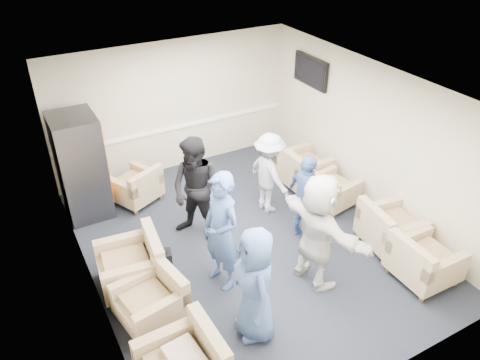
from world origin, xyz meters
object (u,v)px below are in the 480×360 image
armchair_left_far (135,266)px  person_back_left (197,191)px  person_mid_right (306,199)px  armchair_left_mid (154,301)px  armchair_corner (137,187)px  person_mid_left (222,232)px  armchair_right_near (422,262)px  armchair_right_far (300,169)px  armchair_right_midnear (388,229)px  armchair_right_midfar (331,191)px  person_back_right (269,173)px  vending_machine (81,166)px  person_front_right (318,231)px  person_front_left (255,285)px

armchair_left_far → person_back_left: bearing=120.9°
armchair_left_far → person_mid_right: (2.84, -0.30, 0.43)m
armchair_left_mid → armchair_corner: 2.97m
person_mid_left → person_mid_right: bearing=88.0°
armchair_right_near → person_mid_left: 3.04m
armchair_right_near → armchair_right_far: bearing=1.3°
armchair_right_midnear → person_mid_left: person_mid_left is taller
person_mid_right → armchair_right_midfar: bearing=-57.6°
armchair_right_midnear → armchair_right_midfar: 1.39m
armchair_right_midnear → person_back_right: person_back_right is taller
armchair_corner → person_back_right: (2.04, -1.39, 0.45)m
armchair_left_far → vending_machine: vending_machine is taller
armchair_corner → armchair_left_mid: bearing=50.7°
armchair_left_far → person_front_right: bearing=69.7°
person_back_right → person_mid_right: bearing=178.3°
person_front_left → person_front_right: 1.35m
armchair_corner → person_front_left: size_ratio=0.62×
armchair_right_far → person_back_right: (-1.00, -0.42, 0.42)m
armchair_left_mid → armchair_left_far: (-0.02, 0.78, 0.03)m
armchair_right_midfar → person_front_left: bearing=114.5°
person_mid_left → person_mid_right: (1.68, 0.28, -0.16)m
armchair_left_far → armchair_right_midfar: size_ratio=1.12×
armchair_left_far → armchair_right_near: armchair_left_far is taller
person_mid_left → person_front_right: person_mid_left is taller
person_mid_right → armchair_left_mid: bearing=103.7°
armchair_left_mid → person_back_left: size_ratio=0.51×
person_front_left → person_back_left: person_back_left is taller
person_mid_left → person_back_left: size_ratio=1.02×
armchair_right_midfar → person_front_left: size_ratio=0.53×
person_mid_left → armchair_corner: bearing=177.8°
person_front_left → armchair_right_midfar: bearing=136.1°
armchair_left_far → person_mid_right: bearing=90.4°
armchair_right_midnear → person_front_left: bearing=107.2°
armchair_right_midnear → person_front_left: 2.90m
armchair_right_midnear → person_front_right: (-1.53, -0.06, 0.58)m
armchair_left_mid → armchair_corner: size_ratio=0.90×
armchair_right_midnear → person_back_left: bearing=64.0°
armchair_right_midfar → person_back_right: size_ratio=0.58×
armchair_right_midfar → armchair_right_far: armchair_right_far is taller
armchair_right_near → armchair_corner: bearing=37.7°
armchair_corner → person_front_right: (1.66, -3.31, 0.61)m
armchair_right_far → person_back_left: 2.59m
armchair_right_far → armchair_left_far: bearing=104.7°
armchair_right_midfar → person_back_left: person_back_left is taller
armchair_right_near → armchair_right_midnear: 0.85m
armchair_right_midfar → armchair_corner: bearing=49.5°
armchair_right_midnear → vending_machine: size_ratio=0.51×
armchair_left_mid → armchair_right_near: size_ratio=1.09×
person_back_left → armchair_right_midfar: bearing=48.8°
armchair_left_far → armchair_right_midfar: armchair_left_far is taller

